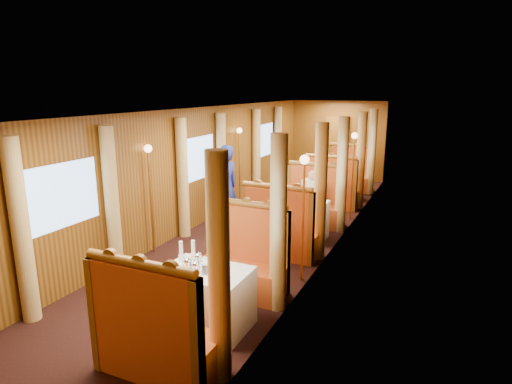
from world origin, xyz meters
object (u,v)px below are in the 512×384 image
Objects in this scene: table_near at (206,298)px; banquette_near_aft at (243,264)px; banquette_mid_fwd at (280,234)px; table_far at (341,184)px; rose_vase_mid at (301,193)px; table_mid at (299,220)px; teapot_back at (199,262)px; banquette_far_aft at (349,176)px; teapot_left at (188,266)px; rose_vase_far at (341,164)px; banquette_near_fwd at (155,338)px; fruit_plate at (220,277)px; tea_tray at (198,271)px; banquette_mid_aft at (314,205)px; passenger at (311,193)px; teapot_right at (196,269)px; steward at (225,187)px; banquette_far_fwd at (331,191)px.

banquette_near_aft is at bearing 90.00° from table_near.
table_near is 0.78× the size of banquette_mid_fwd.
table_far is 3.55m from rose_vase_mid.
table_mid is 3.49m from teapot_back.
teapot_left is at bearing -91.17° from banquette_far_aft.
teapot_left is at bearing -91.26° from rose_vase_far.
banquette_near_fwd reaches higher than teapot_left.
fruit_plate reaches higher than table_far.
table_far is (0.00, 5.99, -0.05)m from banquette_near_aft.
fruit_plate reaches higher than tea_tray.
passenger is (-0.00, -0.20, 0.32)m from banquette_mid_aft.
fruit_plate is (0.28, -7.15, 0.39)m from table_far.
teapot_back reaches higher than fruit_plate.
tea_tray is at bearing 128.88° from teapot_right.
passenger is (-0.04, 0.82, -0.19)m from rose_vase_mid.
banquette_mid_aft is at bearing 100.04° from teapot_left.
steward reaches higher than rose_vase_mid.
table_far is (0.00, 2.49, -0.05)m from banquette_mid_aft.
steward reaches higher than table_far.
banquette_far_fwd is at bearing 89.34° from tea_tray.
teapot_back is 0.23× the size of passenger.
teapot_back is 3.76m from steward.
fruit_plate is at bearing -86.12° from rose_vase_mid.
table_mid is 0.55m from rose_vase_mid.
passenger is (-0.00, 0.81, 0.37)m from table_mid.
banquette_far_fwd reaches higher than passenger.
banquette_mid_aft is at bearing 90.00° from banquette_mid_fwd.
banquette_far_aft reaches higher than fruit_plate.
rose_vase_mid is at bearing -16.57° from table_mid.
banquette_near_fwd is at bearing -90.00° from banquette_mid_fwd.
banquette_mid_fwd and banquette_far_fwd have the same top height.
banquette_far_aft is 3.72× the size of rose_vase_mid.
banquette_near_fwd is 3.94× the size of tea_tray.
banquette_near_aft is (0.00, 2.03, 0.00)m from banquette_near_fwd.
rose_vase_far is at bearing 90.07° from table_near.
banquette_mid_fwd is 2.66m from teapot_right.
banquette_far_fwd is 1.13m from rose_vase_far.
banquette_mid_fwd reaches higher than table_mid.
teapot_left is 0.72× the size of fruit_plate.
table_mid is at bearing -90.00° from banquette_far_fwd.
teapot_right is at bearing -90.32° from banquette_far_aft.
banquette_far_aft is 9.19× the size of teapot_right.
banquette_far_aft is at bearing 104.01° from teapot_back.
teapot_left reaches higher than tea_tray.
steward is (-1.61, -0.00, 0.51)m from table_mid.
banquette_mid_aft is 1.96m from steward.
rose_vase_far reaches higher than teapot_left.
table_far is 0.55m from rose_vase_far.
banquette_near_aft is at bearing -90.00° from table_far.
table_near is 0.60× the size of steward.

